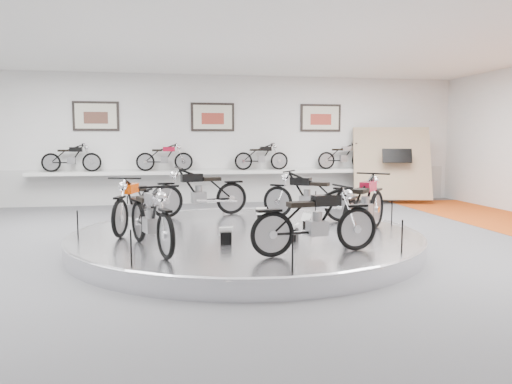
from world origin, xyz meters
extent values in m
plane|color=#525254|center=(0.00, 0.00, 0.00)|extent=(16.00, 16.00, 0.00)
plane|color=white|center=(0.00, 0.00, 4.00)|extent=(16.00, 16.00, 0.00)
plane|color=silver|center=(0.00, 7.00, 2.00)|extent=(16.00, 0.00, 16.00)
cube|color=#BCBCBA|center=(0.00, 6.98, 0.55)|extent=(15.68, 0.04, 1.10)
cylinder|color=silver|center=(0.00, 0.30, 0.15)|extent=(6.40, 6.40, 0.30)
torus|color=#B2B2BA|center=(0.00, 0.30, 0.27)|extent=(6.40, 6.40, 0.10)
cube|color=silver|center=(0.00, 6.70, 1.00)|extent=(11.00, 0.55, 0.10)
cube|color=beige|center=(-3.50, 6.96, 2.70)|extent=(1.35, 0.06, 0.88)
cube|color=beige|center=(0.00, 6.96, 2.70)|extent=(1.35, 0.06, 0.88)
cube|color=beige|center=(3.50, 6.96, 2.70)|extent=(1.35, 0.06, 0.88)
cube|color=#A17D66|center=(5.60, 6.10, 1.25)|extent=(2.56, 1.52, 2.30)
camera|label=1|loc=(-1.41, -8.72, 2.00)|focal=35.00mm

